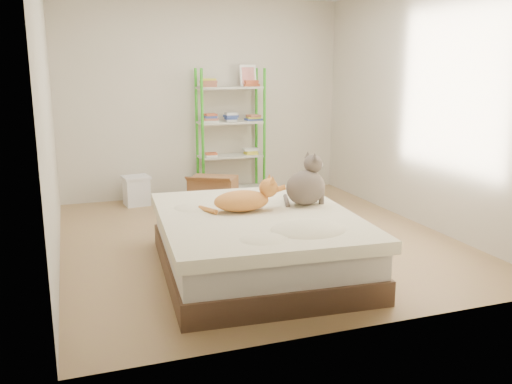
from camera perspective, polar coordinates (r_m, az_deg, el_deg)
name	(u,v)px	position (r m, az deg, el deg)	size (l,w,h in m)	color
room	(256,110)	(5.33, -0.02, 8.61)	(3.81, 4.21, 2.61)	#9A7352
bed	(257,242)	(4.63, 0.06, -5.31)	(1.73, 2.09, 0.51)	#4F3B28
orange_cat	(241,198)	(4.60, -1.54, -0.66)	(0.57, 0.30, 0.23)	orange
grey_cat	(306,180)	(4.81, 5.26, 1.27)	(0.33, 0.40, 0.45)	#695C51
shelf_unit	(231,132)	(7.25, -2.65, 6.31)	(0.88, 0.36, 1.74)	green
cardboard_box	(214,192)	(6.74, -4.49, -0.04)	(0.69, 0.72, 0.44)	#9F5F3E
white_bin	(137,190)	(7.01, -12.47, 0.17)	(0.36, 0.33, 0.37)	white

